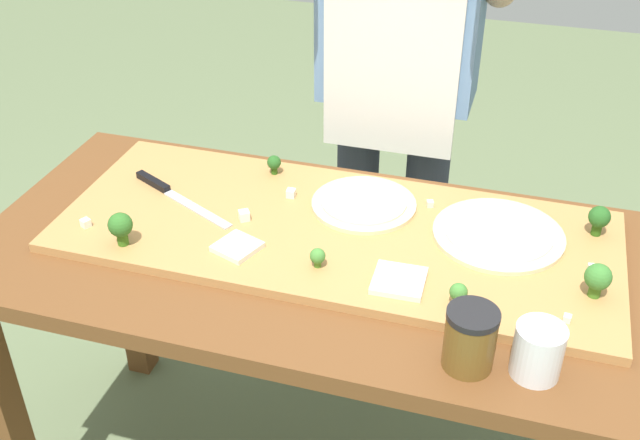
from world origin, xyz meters
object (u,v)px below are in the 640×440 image
cook_center (398,62)px  cheese_crumble_d (430,204)px  pizza_whole_cheese_artichoke (364,203)px  broccoli_floret_center_left (599,218)px  cheese_crumble_b (592,269)px  pizza_whole_white_garlic (498,234)px  broccoli_floret_back_left (318,257)px  cheese_crumble_a (291,193)px  pizza_slice_center (237,247)px  broccoli_floret_front_mid (274,163)px  cheese_crumble_f (244,215)px  flour_cup (537,354)px  chefs_knife (169,192)px  broccoli_floret_front_left (458,293)px  cheese_crumble_c (567,318)px  broccoli_floret_center_right (598,278)px  broccoli_floret_back_right (121,226)px  cheese_crumble_e (86,223)px  pizza_slice_near_right (399,281)px  sauce_jar (470,339)px  prep_table (349,299)px

cook_center → cheese_crumble_d: bearing=-67.0°
pizza_whole_cheese_artichoke → broccoli_floret_center_left: broccoli_floret_center_left is taller
cheese_crumble_b → pizza_whole_white_garlic: bearing=159.2°
broccoli_floret_back_left → cheese_crumble_a: size_ratio=2.19×
pizza_slice_center → broccoli_floret_front_mid: size_ratio=1.72×
cheese_crumble_f → cook_center: cook_center is taller
flour_cup → broccoli_floret_center_left: bearing=77.2°
chefs_knife → broccoli_floret_front_mid: 0.26m
broccoli_floret_front_mid → broccoli_floret_front_left: same height
cheese_crumble_c → broccoli_floret_center_right: bearing=62.6°
pizza_slice_center → broccoli_floret_back_left: broccoli_floret_back_left is taller
cheese_crumble_b → flour_cup: flour_cup is taller
cheese_crumble_d → cook_center: 0.45m
broccoli_floret_back_left → broccoli_floret_front_mid: size_ratio=0.88×
broccoli_floret_center_right → pizza_whole_cheese_artichoke: bearing=159.7°
broccoli_floret_front_left → cheese_crumble_f: (-0.49, 0.16, -0.02)m
cheese_crumble_d → flour_cup: 0.52m
broccoli_floret_center_left → cheese_crumble_b: broccoli_floret_center_left is taller
broccoli_floret_back_right → broccoli_floret_front_mid: size_ratio=1.56×
broccoli_floret_back_right → cook_center: (0.43, 0.72, 0.13)m
broccoli_floret_front_left → cheese_crumble_e: broccoli_floret_front_left is taller
pizza_whole_cheese_artichoke → cheese_crumble_d: size_ratio=16.41×
pizza_whole_cheese_artichoke → pizza_whole_white_garlic: (0.30, -0.04, 0.00)m
broccoli_floret_center_right → broccoli_floret_back_right: bearing=-173.7°
pizza_slice_near_right → cheese_crumble_e: 0.69m
pizza_slice_near_right → cheese_crumble_b: bearing=22.0°
pizza_whole_cheese_artichoke → broccoli_floret_front_mid: size_ratio=4.93×
broccoli_floret_front_mid → flour_cup: (0.65, -0.49, -0.01)m
broccoli_floret_center_left → broccoli_floret_back_left: bearing=-152.5°
pizza_slice_center → broccoli_floret_front_mid: 0.32m
pizza_slice_center → cheese_crumble_e: (-0.35, -0.01, 0.00)m
cheese_crumble_c → sauce_jar: (-0.16, -0.14, 0.03)m
prep_table → cheese_crumble_d: (0.13, 0.21, 0.15)m
pizza_slice_center → cheese_crumble_d: cheese_crumble_d is taller
broccoli_floret_back_right → cheese_crumble_b: broccoli_floret_back_right is taller
broccoli_floret_back_right → cheese_crumble_f: 0.27m
broccoli_floret_center_left → pizza_slice_near_right: bearing=-142.2°
pizza_whole_white_garlic → cheese_crumble_d: size_ratio=19.31×
pizza_slice_center → flour_cup: 0.64m
chefs_knife → cheese_crumble_a: cheese_crumble_a is taller
broccoli_floret_center_right → cheese_crumble_f: 0.74m
pizza_whole_cheese_artichoke → cheese_crumble_a: bearing=-177.0°
pizza_slice_center → pizza_whole_white_garlic: bearing=21.4°
cheese_crumble_f → pizza_slice_center: bearing=-76.2°
broccoli_floret_back_left → cheese_crumble_b: size_ratio=2.60×
cheese_crumble_d → sauce_jar: sauce_jar is taller
broccoli_floret_back_left → broccoli_floret_center_left: bearing=27.5°
pizza_whole_white_garlic → broccoli_floret_center_right: size_ratio=3.91×
pizza_whole_white_garlic → cheese_crumble_f: (-0.54, -0.09, 0.00)m
broccoli_floret_center_right → cheese_crumble_a: (-0.67, 0.18, -0.03)m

